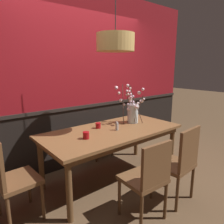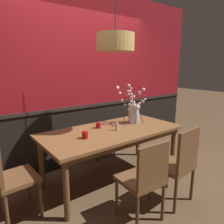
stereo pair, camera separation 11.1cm
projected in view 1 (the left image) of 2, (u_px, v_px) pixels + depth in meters
The scene contains 12 objects.
ground_plane at pixel (112, 178), 3.12m from camera, with size 24.00×24.00×0.00m, color brown.
back_wall at pixel (81, 80), 3.43m from camera, with size 5.04×0.14×2.85m.
dining_table at pixel (112, 135), 2.97m from camera, with size 1.99×0.96×0.76m.
chair_far_side_right at pixel (95, 128), 3.87m from camera, with size 0.48×0.47×0.94m.
chair_near_side_right at pixel (179, 161), 2.50m from camera, with size 0.47×0.44×0.96m.
chair_head_west_end at pixel (9, 175), 2.17m from camera, with size 0.43×0.47×0.97m.
chair_near_side_left at pixel (148, 177), 2.17m from camera, with size 0.44×0.43×0.92m.
vase_with_blossoms at pixel (132, 111), 3.29m from camera, with size 0.40×0.49×0.61m.
candle_holder_nearer_center at pixel (86, 135), 2.59m from camera, with size 0.08×0.08×0.09m.
candle_holder_nearer_edge at pixel (98, 125), 3.03m from camera, with size 0.08×0.08×0.08m.
condiment_bottle at pixel (117, 126), 2.93m from camera, with size 0.04×0.04×0.12m.
pendant_lamp at pixel (115, 42), 2.67m from camera, with size 0.49×0.49×1.02m.
Camera 1 is at (-1.80, -2.19, 1.65)m, focal length 33.50 mm.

